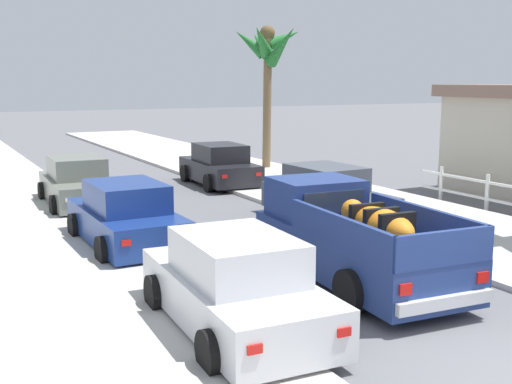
% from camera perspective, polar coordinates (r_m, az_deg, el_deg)
% --- Properties ---
extents(sidewalk_left, '(5.04, 60.00, 0.12)m').
position_cam_1_polar(sidewalk_left, '(17.69, -20.87, -3.05)').
color(sidewalk_left, beige).
rests_on(sidewalk_left, ground).
extents(sidewalk_right, '(5.04, 60.00, 0.12)m').
position_cam_1_polar(sidewalk_right, '(21.21, 6.70, -0.39)').
color(sidewalk_right, beige).
rests_on(sidewalk_right, ground).
extents(curb_left, '(0.16, 60.00, 0.10)m').
position_cam_1_polar(curb_left, '(17.85, -17.31, -2.77)').
color(curb_left, silver).
rests_on(curb_left, ground).
extents(curb_right, '(0.16, 60.00, 0.10)m').
position_cam_1_polar(curb_right, '(20.60, 4.14, -0.68)').
color(curb_right, silver).
rests_on(curb_right, ground).
extents(pickup_truck, '(2.48, 5.33, 1.80)m').
position_cam_1_polar(pickup_truck, '(12.48, 8.47, -4.18)').
color(pickup_truck, navy).
rests_on(pickup_truck, ground).
extents(car_left_near, '(2.19, 4.33, 1.54)m').
position_cam_1_polar(car_left_near, '(9.88, -1.86, -8.47)').
color(car_left_near, silver).
rests_on(car_left_near, ground).
extents(car_right_near, '(2.20, 4.33, 1.54)m').
position_cam_1_polar(car_right_near, '(23.67, -3.29, 2.33)').
color(car_right_near, black).
rests_on(car_right_near, ground).
extents(car_left_mid, '(2.12, 4.30, 1.54)m').
position_cam_1_polar(car_left_mid, '(17.63, 6.35, -0.33)').
color(car_left_mid, '#474C56').
rests_on(car_left_mid, ground).
extents(car_left_far, '(2.06, 4.27, 1.54)m').
position_cam_1_polar(car_left_far, '(15.10, -11.56, -2.21)').
color(car_left_far, navy).
rests_on(car_left_far, ground).
extents(car_right_far, '(2.15, 4.32, 1.54)m').
position_cam_1_polar(car_right_far, '(20.33, -15.67, 0.73)').
color(car_right_far, slate).
rests_on(car_right_far, ground).
extents(palm_tree_left_fore, '(3.12, 4.21, 6.18)m').
position_cam_1_polar(palm_tree_left_fore, '(27.52, 1.02, 12.31)').
color(palm_tree_left_fore, brown).
rests_on(palm_tree_left_fore, ground).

